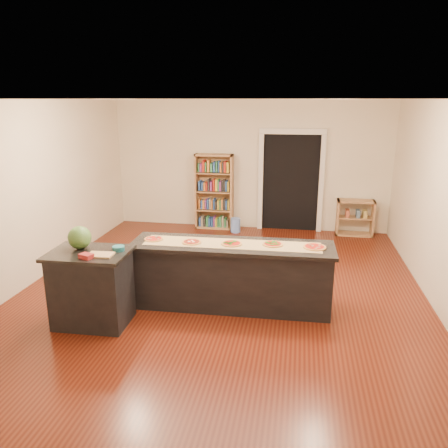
% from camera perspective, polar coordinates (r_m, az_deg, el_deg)
% --- Properties ---
extents(room, '(6.00, 7.00, 2.80)m').
position_cam_1_polar(room, '(6.23, -0.32, 3.04)').
color(room, beige).
rests_on(room, ground).
extents(doorway, '(1.40, 0.09, 2.21)m').
position_cam_1_polar(doorway, '(9.58, 8.73, 6.22)').
color(doorway, black).
rests_on(doorway, room).
extents(kitchen_island, '(2.76, 0.75, 0.91)m').
position_cam_1_polar(kitchen_island, '(6.07, 1.00, -6.67)').
color(kitchen_island, black).
rests_on(kitchen_island, ground).
extents(side_counter, '(0.99, 0.72, 0.98)m').
position_cam_1_polar(side_counter, '(5.85, -16.88, -7.93)').
color(side_counter, black).
rests_on(side_counter, ground).
extents(bookshelf, '(0.83, 0.29, 1.66)m').
position_cam_1_polar(bookshelf, '(9.67, -1.30, 4.24)').
color(bookshelf, tan).
rests_on(bookshelf, ground).
extents(low_shelf, '(0.76, 0.33, 0.76)m').
position_cam_1_polar(low_shelf, '(9.65, 16.73, 0.80)').
color(low_shelf, tan).
rests_on(low_shelf, ground).
extents(waste_bin, '(0.21, 0.21, 0.31)m').
position_cam_1_polar(waste_bin, '(9.51, 1.50, -0.15)').
color(waste_bin, '#668DE5').
rests_on(waste_bin, ground).
extents(kraft_paper, '(2.40, 0.49, 0.00)m').
position_cam_1_polar(kraft_paper, '(5.92, 1.03, -2.60)').
color(kraft_paper, tan).
rests_on(kraft_paper, kitchen_island).
extents(watermelon, '(0.29, 0.29, 0.29)m').
position_cam_1_polar(watermelon, '(5.78, -18.34, -1.69)').
color(watermelon, '#144214').
rests_on(watermelon, side_counter).
extents(cutting_board, '(0.32, 0.22, 0.02)m').
position_cam_1_polar(cutting_board, '(5.50, -15.85, -3.89)').
color(cutting_board, tan).
rests_on(cutting_board, side_counter).
extents(package_red, '(0.18, 0.15, 0.06)m').
position_cam_1_polar(package_red, '(5.45, -17.55, -4.02)').
color(package_red, maroon).
rests_on(package_red, side_counter).
extents(package_teal, '(0.15, 0.15, 0.06)m').
position_cam_1_polar(package_teal, '(5.61, -13.61, -3.11)').
color(package_teal, '#195966').
rests_on(package_teal, side_counter).
extents(pizza_a, '(0.28, 0.28, 0.02)m').
position_cam_1_polar(pizza_a, '(6.16, -9.15, -1.93)').
color(pizza_a, '#BA8047').
rests_on(pizza_a, kitchen_island).
extents(pizza_b, '(0.27, 0.27, 0.02)m').
position_cam_1_polar(pizza_b, '(5.97, -4.26, -2.35)').
color(pizza_b, '#BA8047').
rests_on(pizza_b, kitchen_island).
extents(pizza_c, '(0.28, 0.28, 0.02)m').
position_cam_1_polar(pizza_c, '(5.89, 1.00, -2.56)').
color(pizza_c, '#BA8047').
rests_on(pizza_c, kitchen_island).
extents(pizza_d, '(0.29, 0.29, 0.02)m').
position_cam_1_polar(pizza_d, '(5.91, 6.38, -2.62)').
color(pizza_d, '#BA8047').
rests_on(pizza_d, kitchen_island).
extents(pizza_e, '(0.29, 0.29, 0.02)m').
position_cam_1_polar(pizza_e, '(5.88, 11.74, -2.95)').
color(pizza_e, '#BA8047').
rests_on(pizza_e, kitchen_island).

